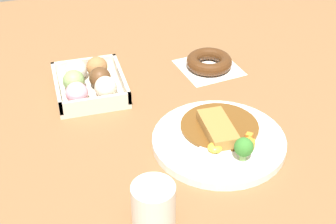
{
  "coord_description": "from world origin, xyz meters",
  "views": [
    {
      "loc": [
        -0.87,
        0.26,
        0.68
      ],
      "look_at": [
        0.01,
        0.01,
        0.03
      ],
      "focal_mm": 54.97,
      "sensor_mm": 36.0,
      "label": 1
    }
  ],
  "objects_px": {
    "coffee_mug": "(154,205)",
    "donut_box": "(89,82)",
    "curry_plate": "(220,139)",
    "chocolate_ring_donut": "(209,62)"
  },
  "relations": [
    {
      "from": "coffee_mug",
      "to": "donut_box",
      "type": "bearing_deg",
      "value": 5.82
    },
    {
      "from": "curry_plate",
      "to": "donut_box",
      "type": "bearing_deg",
      "value": 40.25
    },
    {
      "from": "curry_plate",
      "to": "coffee_mug",
      "type": "bearing_deg",
      "value": 132.65
    },
    {
      "from": "chocolate_ring_donut",
      "to": "coffee_mug",
      "type": "height_order",
      "value": "coffee_mug"
    },
    {
      "from": "curry_plate",
      "to": "chocolate_ring_donut",
      "type": "xyz_separation_m",
      "value": [
        0.31,
        -0.08,
        0.0
      ]
    },
    {
      "from": "chocolate_ring_donut",
      "to": "curry_plate",
      "type": "bearing_deg",
      "value": 164.53
    },
    {
      "from": "chocolate_ring_donut",
      "to": "coffee_mug",
      "type": "xyz_separation_m",
      "value": [
        -0.48,
        0.27,
        0.02
      ]
    },
    {
      "from": "chocolate_ring_donut",
      "to": "donut_box",
      "type": "bearing_deg",
      "value": 95.89
    },
    {
      "from": "donut_box",
      "to": "chocolate_ring_donut",
      "type": "distance_m",
      "value": 0.32
    },
    {
      "from": "donut_box",
      "to": "curry_plate",
      "type": "bearing_deg",
      "value": -139.75
    }
  ]
}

